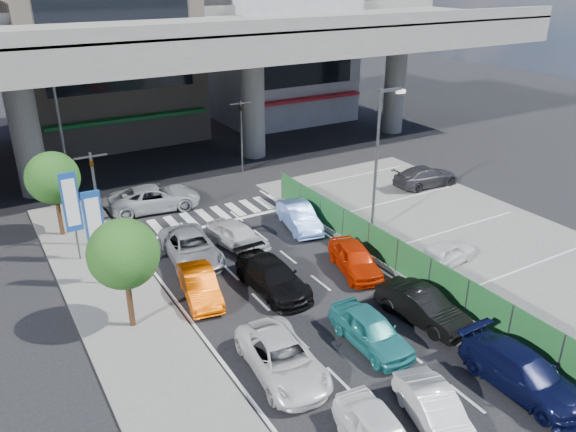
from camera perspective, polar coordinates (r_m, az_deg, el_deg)
ground at (r=23.68m, az=4.18°, el=-11.00°), size 120.00×120.00×0.00m
parking_lot at (r=31.59m, az=18.72°, el=-2.77°), size 12.00×28.00×0.06m
sidewalk_left at (r=24.31m, az=-15.45°, el=-10.71°), size 4.00×30.00×0.12m
fence_run at (r=26.80m, az=12.41°, el=-4.82°), size 0.16×22.00×1.80m
expressway at (r=39.74m, az=-14.50°, el=16.27°), size 64.00×14.00×10.75m
building_center at (r=50.43m, az=-18.21°, el=15.86°), size 14.00×10.90×15.00m
building_east at (r=55.55m, az=-0.96°, el=16.06°), size 12.00×10.90×12.00m
traffic_light_left at (r=29.84m, az=-19.15°, el=3.78°), size 1.60×1.24×5.20m
traffic_light_right at (r=39.83m, az=-4.81°, el=9.85°), size 1.60×1.24×5.20m
street_lamp_right at (r=29.91m, az=9.29°, el=6.55°), size 1.65×0.22×8.00m
street_lamp_left at (r=35.26m, az=-21.75°, el=7.80°), size 1.65×0.22×8.00m
signboard_near at (r=26.30m, az=-19.04°, el=-0.93°), size 0.80×0.14×4.70m
signboard_far at (r=28.99m, az=-21.15°, el=1.05°), size 0.80×0.14×4.70m
tree_near at (r=22.65m, az=-16.36°, el=-3.74°), size 2.80×2.80×4.80m
tree_far at (r=32.13m, az=-22.79°, el=3.57°), size 2.80×2.80×4.80m
hatch_white_back_mid at (r=19.45m, az=14.77°, el=-18.62°), size 2.22×3.95×1.23m
minivan_navy_back at (r=21.74m, az=22.78°, el=-14.46°), size 1.97×4.77×1.38m
sedan_white_mid_left at (r=20.82m, az=-0.58°, el=-14.24°), size 2.64×4.94×1.32m
taxi_teal_mid at (r=22.38m, az=8.42°, el=-11.37°), size 1.73×4.09×1.38m
hatch_black_mid_right at (r=24.17m, az=13.49°, el=-8.91°), size 1.93×4.33×1.38m
taxi_orange_left at (r=25.31m, az=-8.93°, el=-7.01°), size 2.06×4.09×1.29m
sedan_black_mid at (r=25.61m, az=-1.56°, el=-6.19°), size 2.05×4.80×1.38m
taxi_orange_right at (r=27.31m, az=6.82°, el=-4.33°), size 2.60×4.33×1.38m
wagon_silver_front_left at (r=28.57m, az=-9.82°, el=-3.18°), size 2.67×5.13×1.38m
sedan_white_front_mid at (r=29.51m, az=-5.16°, el=-2.00°), size 2.50×4.31×1.38m
kei_truck_front_right at (r=31.60m, az=1.12°, el=-0.09°), size 2.27×4.40×1.38m
crossing_wagon_silver at (r=35.02m, az=-13.37°, el=1.81°), size 5.71×3.22×1.51m
parked_sedan_white at (r=28.74m, az=15.75°, el=-3.64°), size 3.79×1.97×1.23m
parked_sedan_dgrey at (r=38.83m, az=13.80°, el=3.93°), size 4.74×2.14×1.35m
traffic_cone at (r=31.00m, az=7.56°, el=-1.35°), size 0.39×0.39×0.71m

